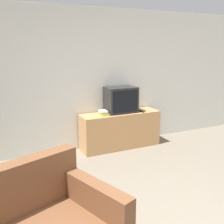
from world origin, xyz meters
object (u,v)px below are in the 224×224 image
at_px(book_stack, 104,113).
at_px(remote_on_stand, 141,111).
at_px(tv_stand, 120,130).
at_px(television, 121,100).

bearing_deg(book_stack, remote_on_stand, -3.86).
relative_size(tv_stand, television, 2.66).
xyz_separation_m(television, remote_on_stand, (0.37, -0.13, -0.23)).
height_order(tv_stand, television, television).
bearing_deg(remote_on_stand, tv_stand, 166.46).
bearing_deg(tv_stand, television, 49.53).
bearing_deg(tv_stand, remote_on_stand, -13.54).
distance_m(tv_stand, remote_on_stand, 0.54).
bearing_deg(book_stack, television, 11.43).
bearing_deg(tv_stand, book_stack, -172.77).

